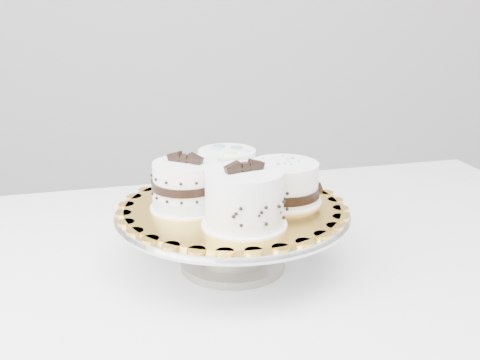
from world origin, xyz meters
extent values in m
cube|color=white|center=(-0.12, 0.06, 0.73)|extent=(1.35, 0.96, 0.04)
cube|color=white|center=(0.44, 0.48, 0.35)|extent=(0.05, 0.05, 0.71)
cylinder|color=gray|center=(-0.16, 0.05, 0.76)|extent=(0.16, 0.16, 0.01)
cylinder|color=gray|center=(-0.16, 0.05, 0.79)|extent=(0.10, 0.10, 0.09)
cylinder|color=silver|center=(-0.16, 0.05, 0.84)|extent=(0.34, 0.34, 0.01)
cylinder|color=silver|center=(-0.16, 0.05, 0.84)|extent=(0.35, 0.35, 0.00)
cylinder|color=gold|center=(-0.16, 0.05, 0.85)|extent=(0.43, 0.43, 0.00)
cylinder|color=white|center=(-0.16, -0.03, 0.85)|extent=(0.12, 0.12, 0.00)
cylinder|color=white|center=(-0.16, -0.03, 0.89)|extent=(0.13, 0.13, 0.07)
cylinder|color=white|center=(-0.23, 0.05, 0.85)|extent=(0.11, 0.11, 0.00)
cylinder|color=white|center=(-0.23, 0.05, 0.89)|extent=(0.13, 0.13, 0.07)
cylinder|color=silver|center=(-0.23, 0.05, 0.86)|extent=(0.10, 0.10, 0.02)
cylinder|color=black|center=(-0.23, 0.05, 0.89)|extent=(0.10, 0.10, 0.01)
cylinder|color=white|center=(-0.16, 0.12, 0.85)|extent=(0.10, 0.10, 0.00)
cylinder|color=white|center=(-0.16, 0.12, 0.88)|extent=(0.10, 0.10, 0.06)
cylinder|color=white|center=(-0.08, 0.05, 0.85)|extent=(0.12, 0.12, 0.00)
cylinder|color=white|center=(-0.08, 0.05, 0.88)|extent=(0.11, 0.11, 0.06)
cylinder|color=black|center=(-0.08, 0.05, 0.87)|extent=(0.11, 0.11, 0.01)
camera|label=1|loc=(-0.30, -0.78, 1.16)|focal=45.00mm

